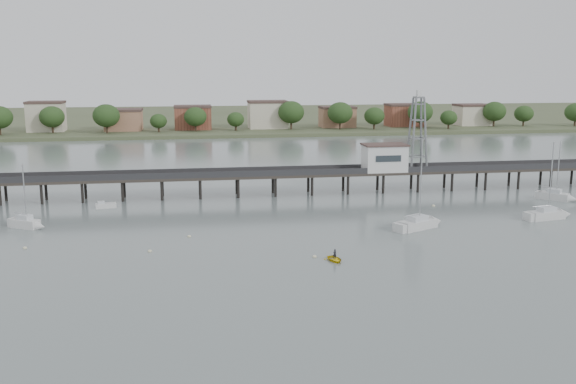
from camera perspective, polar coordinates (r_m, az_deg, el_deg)
name	(u,v)px	position (r m, az deg, el deg)	size (l,w,h in m)	color
ground_plane	(323,313)	(64.16, 3.10, -10.73)	(500.00, 500.00, 0.00)	slate
pier	(256,176)	(120.57, -2.88, 1.47)	(150.00, 5.00, 5.50)	#2D2823
pier_building	(384,158)	(125.27, 8.56, 3.05)	(8.40, 5.40, 5.30)	silver
lattice_tower	(417,134)	(126.87, 11.43, 5.07)	(3.20, 3.20, 15.50)	slate
sailboat_d	(552,215)	(110.85, 22.44, -1.87)	(8.15, 3.62, 13.04)	silver
sailboat_b	(29,224)	(103.84, -22.01, -2.65)	(5.99, 4.56, 10.05)	silver
sailboat_c	(424,223)	(98.96, 11.97, -2.74)	(8.79, 6.09, 14.14)	silver
sailboat_e	(559,197)	(126.47, 22.98, -0.40)	(6.12, 6.16, 11.26)	silver
white_tender	(105,206)	(114.60, -15.93, -1.17)	(3.61, 1.97, 1.33)	silver
yellow_dinghy	(335,261)	(80.75, 4.17, -6.12)	(2.16, 0.63, 3.03)	yellow
dinghy_occupant	(335,261)	(80.75, 4.17, -6.12)	(0.46, 1.25, 0.30)	black
mooring_buoys	(295,237)	(91.00, 0.60, -4.06)	(79.83, 27.33, 0.39)	beige
far_shore	(214,118)	(298.96, -6.58, 6.56)	(500.00, 170.00, 10.40)	#475133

